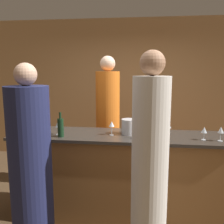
{
  "coord_description": "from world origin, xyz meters",
  "views": [
    {
      "loc": [
        0.28,
        -2.84,
        1.81
      ],
      "look_at": [
        -0.1,
        0.1,
        1.3
      ],
      "focal_mm": 40.0,
      "sensor_mm": 36.0,
      "label": 1
    }
  ],
  "objects_px": {
    "guest_1": "(31,172)",
    "ice_bucket": "(129,127)",
    "guest_0": "(150,171)",
    "wine_bottle_0": "(61,127)",
    "bartender": "(108,128)"
  },
  "relations": [
    {
      "from": "guest_1",
      "to": "ice_bucket",
      "type": "xyz_separation_m",
      "value": [
        0.86,
        0.8,
        0.28
      ]
    },
    {
      "from": "guest_0",
      "to": "ice_bucket",
      "type": "bearing_deg",
      "value": 106.41
    },
    {
      "from": "bartender",
      "to": "ice_bucket",
      "type": "relative_size",
      "value": 11.14
    },
    {
      "from": "guest_1",
      "to": "ice_bucket",
      "type": "relative_size",
      "value": 10.37
    },
    {
      "from": "guest_0",
      "to": "ice_bucket",
      "type": "distance_m",
      "value": 0.84
    },
    {
      "from": "guest_0",
      "to": "ice_bucket",
      "type": "height_order",
      "value": "guest_0"
    },
    {
      "from": "ice_bucket",
      "to": "guest_0",
      "type": "bearing_deg",
      "value": -73.59
    },
    {
      "from": "guest_0",
      "to": "wine_bottle_0",
      "type": "relative_size",
      "value": 6.96
    },
    {
      "from": "wine_bottle_0",
      "to": "ice_bucket",
      "type": "height_order",
      "value": "wine_bottle_0"
    },
    {
      "from": "guest_0",
      "to": "wine_bottle_0",
      "type": "bearing_deg",
      "value": 150.32
    },
    {
      "from": "guest_0",
      "to": "guest_1",
      "type": "bearing_deg",
      "value": -179.26
    },
    {
      "from": "guest_1",
      "to": "ice_bucket",
      "type": "bearing_deg",
      "value": 42.69
    },
    {
      "from": "ice_bucket",
      "to": "bartender",
      "type": "bearing_deg",
      "value": 115.98
    },
    {
      "from": "guest_1",
      "to": "wine_bottle_0",
      "type": "relative_size",
      "value": 6.6
    },
    {
      "from": "guest_1",
      "to": "ice_bucket",
      "type": "distance_m",
      "value": 1.21
    }
  ]
}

